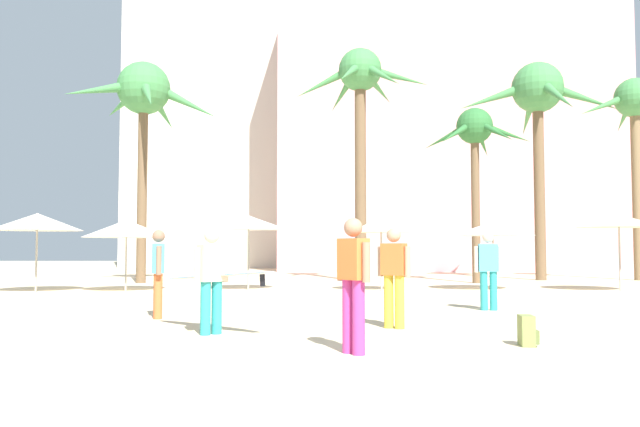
% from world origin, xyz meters
% --- Properties ---
extents(ground, '(120.00, 120.00, 0.00)m').
position_xyz_m(ground, '(0.00, 0.00, 0.00)').
color(ground, beige).
extents(hotel_pink, '(20.25, 9.64, 17.56)m').
position_xyz_m(hotel_pink, '(7.03, 33.35, 8.78)').
color(hotel_pink, pink).
rests_on(hotel_pink, ground).
extents(hotel_tower_gray, '(16.72, 10.34, 23.01)m').
position_xyz_m(hotel_tower_gray, '(-5.82, 40.69, 11.51)').
color(hotel_tower_gray, beige).
rests_on(hotel_tower_gray, ground).
extents(palm_tree_far_left, '(6.95, 6.53, 9.27)m').
position_xyz_m(palm_tree_far_left, '(8.60, 19.95, 7.61)').
color(palm_tree_far_left, brown).
rests_on(palm_tree_far_left, ground).
extents(palm_tree_left, '(4.14, 3.94, 6.80)m').
position_xyz_m(palm_tree_left, '(5.36, 17.75, 5.58)').
color(palm_tree_left, brown).
rests_on(palm_tree_left, ground).
extents(palm_tree_center, '(5.25, 5.26, 8.55)m').
position_xyz_m(palm_tree_center, '(12.66, 19.79, 6.96)').
color(palm_tree_center, brown).
rests_on(palm_tree_center, ground).
extents(palm_tree_right, '(5.52, 5.74, 8.64)m').
position_xyz_m(palm_tree_right, '(-7.61, 17.83, 7.18)').
color(palm_tree_right, brown).
rests_on(palm_tree_right, ground).
extents(palm_tree_far_right, '(5.66, 5.17, 9.56)m').
position_xyz_m(palm_tree_far_right, '(0.98, 18.99, 7.74)').
color(palm_tree_far_right, brown).
rests_on(palm_tree_far_right, ground).
extents(cafe_umbrella_0, '(2.48, 2.48, 2.39)m').
position_xyz_m(cafe_umbrella_0, '(-3.00, 13.70, 2.17)').
color(cafe_umbrella_0, gray).
rests_on(cafe_umbrella_0, ground).
extents(cafe_umbrella_1, '(2.71, 2.71, 2.22)m').
position_xyz_m(cafe_umbrella_1, '(-6.78, 13.19, 1.95)').
color(cafe_umbrella_1, gray).
rests_on(cafe_umbrella_1, ground).
extents(cafe_umbrella_2, '(2.64, 2.64, 2.19)m').
position_xyz_m(cafe_umbrella_2, '(4.87, 13.66, 1.97)').
color(cafe_umbrella_2, gray).
rests_on(cafe_umbrella_2, ground).
extents(cafe_umbrella_3, '(2.51, 2.51, 2.40)m').
position_xyz_m(cafe_umbrella_3, '(8.69, 13.15, 2.20)').
color(cafe_umbrella_3, gray).
rests_on(cafe_umbrella_3, ground).
extents(cafe_umbrella_4, '(2.02, 2.02, 2.33)m').
position_xyz_m(cafe_umbrella_4, '(1.24, 13.32, 2.08)').
color(cafe_umbrella_4, gray).
rests_on(cafe_umbrella_4, ground).
extents(cafe_umbrella_5, '(2.70, 2.70, 2.41)m').
position_xyz_m(cafe_umbrella_5, '(-9.42, 12.80, 2.15)').
color(cafe_umbrella_5, gray).
rests_on(cafe_umbrella_5, ground).
extents(beach_towel, '(2.12, 1.65, 0.01)m').
position_xyz_m(beach_towel, '(3.25, 1.93, 0.01)').
color(beach_towel, white).
rests_on(beach_towel, ground).
extents(backpack, '(0.26, 0.31, 0.42)m').
position_xyz_m(backpack, '(2.14, 2.05, 0.20)').
color(backpack, olive).
rests_on(backpack, ground).
extents(person_mid_left, '(2.30, 2.09, 1.65)m').
position_xyz_m(person_mid_left, '(-2.38, 3.31, 0.90)').
color(person_mid_left, teal).
rests_on(person_mid_left, ground).
extents(person_far_left, '(0.33, 0.60, 1.69)m').
position_xyz_m(person_far_left, '(-3.79, 5.46, 0.93)').
color(person_far_left, orange).
rests_on(person_far_left, ground).
extents(person_near_right, '(0.56, 0.41, 1.68)m').
position_xyz_m(person_near_right, '(0.55, 3.96, 0.92)').
color(person_near_right, gold).
rests_on(person_near_right, ground).
extents(person_near_left, '(0.61, 0.27, 1.69)m').
position_xyz_m(person_near_left, '(2.95, 7.03, 0.93)').
color(person_near_left, teal).
rests_on(person_near_left, ground).
extents(person_far_right, '(0.44, 0.54, 1.72)m').
position_xyz_m(person_far_right, '(-0.27, 1.40, 0.95)').
color(person_far_right, '#B7337F').
rests_on(person_far_right, ground).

